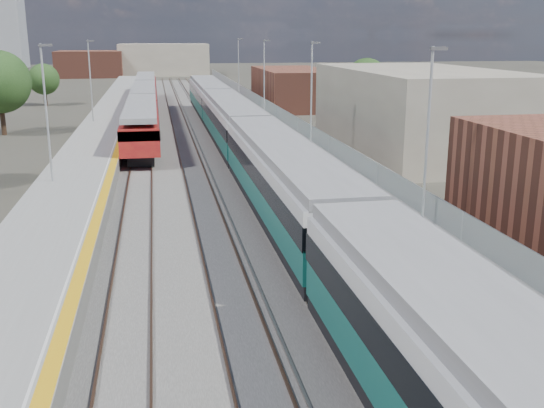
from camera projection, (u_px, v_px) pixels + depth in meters
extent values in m
plane|color=#47443A|center=(210.00, 146.00, 52.82)|extent=(320.00, 320.00, 0.00)
cube|color=#565451|center=(182.00, 142.00, 54.79)|extent=(10.50, 155.00, 0.06)
cube|color=#4C3323|center=(214.00, 136.00, 57.68)|extent=(0.07, 160.00, 0.14)
cube|color=#4C3323|center=(230.00, 135.00, 57.92)|extent=(0.07, 160.00, 0.14)
cube|color=#4C3323|center=(175.00, 137.00, 57.07)|extent=(0.07, 160.00, 0.14)
cube|color=#4C3323|center=(191.00, 136.00, 57.32)|extent=(0.07, 160.00, 0.14)
cube|color=#4C3323|center=(135.00, 138.00, 56.46)|extent=(0.07, 160.00, 0.14)
cube|color=#4C3323|center=(152.00, 137.00, 56.71)|extent=(0.07, 160.00, 0.14)
cube|color=gray|center=(210.00, 136.00, 57.62)|extent=(0.08, 160.00, 0.10)
cube|color=gray|center=(195.00, 136.00, 57.38)|extent=(0.08, 160.00, 0.10)
cube|color=slate|center=(267.00, 134.00, 55.97)|extent=(4.70, 155.00, 1.00)
cube|color=gray|center=(267.00, 128.00, 55.84)|extent=(4.70, 155.00, 0.03)
cube|color=gold|center=(244.00, 129.00, 55.47)|extent=(0.40, 155.00, 0.01)
cube|color=gray|center=(292.00, 121.00, 56.07)|extent=(0.06, 155.00, 1.20)
cylinder|color=#9EA0A3|center=(427.00, 140.00, 26.11)|extent=(0.12, 0.12, 7.50)
cube|color=#4C4C4F|center=(439.00, 49.00, 25.22)|extent=(0.70, 0.18, 0.14)
cylinder|color=#9EA0A3|center=(311.00, 96.00, 45.13)|extent=(0.12, 0.12, 7.50)
cube|color=#4C4C4F|center=(316.00, 43.00, 44.23)|extent=(0.70, 0.18, 0.14)
cylinder|color=#9EA0A3|center=(264.00, 78.00, 64.14)|extent=(0.12, 0.12, 7.50)
cube|color=#4C4C4F|center=(267.00, 40.00, 63.24)|extent=(0.70, 0.18, 0.14)
cylinder|color=#9EA0A3|center=(239.00, 68.00, 83.15)|extent=(0.12, 0.12, 7.50)
cube|color=#4C4C4F|center=(240.00, 39.00, 82.26)|extent=(0.70, 0.18, 0.14)
cube|color=slate|center=(100.00, 139.00, 53.49)|extent=(4.30, 155.00, 1.00)
cube|color=gray|center=(100.00, 133.00, 53.36)|extent=(4.30, 155.00, 0.03)
cube|color=gold|center=(123.00, 132.00, 53.69)|extent=(0.45, 155.00, 0.01)
cube|color=silver|center=(119.00, 132.00, 53.63)|extent=(0.08, 155.00, 0.01)
cylinder|color=#9EA0A3|center=(47.00, 114.00, 34.61)|extent=(0.12, 0.12, 7.50)
cube|color=#4C4C4F|center=(45.00, 45.00, 33.71)|extent=(0.70, 0.18, 0.14)
cylinder|color=#9EA0A3|center=(91.00, 81.00, 59.33)|extent=(0.12, 0.12, 7.50)
cube|color=#4C4C4F|center=(90.00, 41.00, 58.43)|extent=(0.70, 0.18, 0.14)
cube|color=gray|center=(418.00, 110.00, 50.01)|extent=(11.00, 22.00, 6.40)
cube|color=brown|center=(293.00, 88.00, 81.07)|extent=(8.00, 18.00, 4.80)
cube|color=gray|center=(164.00, 59.00, 146.63)|extent=(20.00, 14.00, 7.00)
cube|color=brown|center=(90.00, 64.00, 139.28)|extent=(14.00, 12.00, 5.60)
cube|color=black|center=(284.00, 208.00, 30.35)|extent=(2.89, 20.70, 0.49)
cube|color=#136458|center=(284.00, 191.00, 30.14)|extent=(2.99, 20.70, 1.21)
cube|color=black|center=(284.00, 171.00, 29.89)|extent=(3.06, 20.70, 0.83)
cube|color=silver|center=(285.00, 157.00, 29.72)|extent=(2.99, 20.70, 0.51)
cube|color=gray|center=(285.00, 148.00, 29.61)|extent=(2.65, 20.70, 0.42)
cube|color=black|center=(232.00, 139.00, 50.51)|extent=(2.89, 20.70, 0.49)
cube|color=#136458|center=(231.00, 128.00, 50.29)|extent=(2.99, 20.70, 1.21)
cube|color=black|center=(231.00, 116.00, 50.05)|extent=(3.06, 20.70, 0.83)
cube|color=silver|center=(231.00, 108.00, 49.88)|extent=(2.99, 20.70, 0.51)
cube|color=gray|center=(231.00, 102.00, 49.76)|extent=(2.65, 20.70, 0.42)
cube|color=black|center=(209.00, 109.00, 70.67)|extent=(2.89, 20.70, 0.49)
cube|color=#136458|center=(209.00, 102.00, 70.45)|extent=(2.99, 20.70, 1.21)
cube|color=black|center=(209.00, 93.00, 70.20)|extent=(3.06, 20.70, 0.83)
cube|color=silver|center=(208.00, 87.00, 70.03)|extent=(2.99, 20.70, 0.51)
cube|color=gray|center=(208.00, 83.00, 69.92)|extent=(2.65, 20.70, 0.42)
cube|color=black|center=(143.00, 144.00, 51.14)|extent=(1.85, 15.70, 0.64)
cube|color=maroon|center=(142.00, 125.00, 50.74)|extent=(2.72, 18.47, 1.94)
cube|color=black|center=(141.00, 119.00, 50.62)|extent=(2.78, 18.47, 0.68)
cube|color=gray|center=(141.00, 107.00, 50.37)|extent=(2.43, 18.47, 0.39)
cube|color=black|center=(145.00, 116.00, 69.17)|extent=(1.85, 15.70, 0.64)
cube|color=maroon|center=(144.00, 101.00, 68.78)|extent=(2.72, 18.47, 1.94)
cube|color=black|center=(144.00, 97.00, 68.65)|extent=(2.78, 18.47, 0.68)
cube|color=gray|center=(144.00, 88.00, 68.40)|extent=(2.43, 18.47, 0.39)
cube|color=black|center=(147.00, 99.00, 87.20)|extent=(1.85, 15.70, 0.64)
cube|color=maroon|center=(146.00, 88.00, 86.81)|extent=(2.72, 18.47, 1.94)
cube|color=black|center=(146.00, 84.00, 86.68)|extent=(2.78, 18.47, 0.68)
cube|color=gray|center=(145.00, 77.00, 86.43)|extent=(2.43, 18.47, 0.39)
cylinder|color=#382619|center=(3.00, 121.00, 58.34)|extent=(0.44, 0.44, 2.68)
cylinder|color=#382619|center=(45.00, 98.00, 82.86)|extent=(0.44, 0.44, 1.89)
sphere|color=#1C3A16|center=(44.00, 79.00, 82.23)|extent=(3.98, 3.98, 3.98)
cylinder|color=#382619|center=(365.00, 106.00, 72.70)|extent=(0.44, 0.44, 2.26)
sphere|color=#1C3A16|center=(366.00, 79.00, 71.94)|extent=(4.77, 4.77, 4.77)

